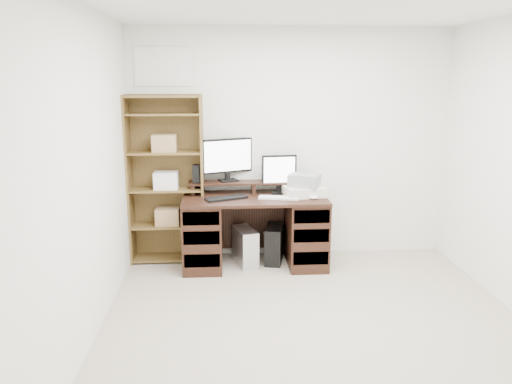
{
  "coord_description": "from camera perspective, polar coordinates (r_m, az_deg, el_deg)",
  "views": [
    {
      "loc": [
        -0.73,
        -3.43,
        1.98
      ],
      "look_at": [
        -0.41,
        1.43,
        0.85
      ],
      "focal_mm": 35.0,
      "sensor_mm": 36.0,
      "label": 1
    }
  ],
  "objects": [
    {
      "name": "tower_silver",
      "position": [
        5.38,
        -1.24,
        -6.26
      ],
      "size": [
        0.28,
        0.43,
        0.4
      ],
      "primitive_type": "cube",
      "rotation": [
        0.0,
        0.0,
        0.28
      ],
      "color": "#BBBDC2",
      "rests_on": "ground"
    },
    {
      "name": "speaker",
      "position": [
        5.36,
        -6.78,
        2.1
      ],
      "size": [
        0.09,
        0.09,
        0.2
      ],
      "primitive_type": "cube",
      "rotation": [
        0.0,
        0.0,
        -0.2
      ],
      "color": "black",
      "rests_on": "riser_shelf"
    },
    {
      "name": "printer",
      "position": [
        5.27,
        5.53,
        0.09
      ],
      "size": [
        0.45,
        0.37,
        0.1
      ],
      "primitive_type": "cube",
      "rotation": [
        0.0,
        0.0,
        0.18
      ],
      "color": "beige",
      "rests_on": "desk"
    },
    {
      "name": "bookshelf",
      "position": [
        5.42,
        -10.21,
        1.57
      ],
      "size": [
        0.8,
        0.3,
        1.8
      ],
      "color": "brown",
      "rests_on": "ground"
    },
    {
      "name": "keyboard_white",
      "position": [
        5.15,
        2.6,
        -0.65
      ],
      "size": [
        0.43,
        0.21,
        0.02
      ],
      "primitive_type": "cube",
      "rotation": [
        0.0,
        0.0,
        -0.21
      ],
      "color": "white",
      "rests_on": "desk"
    },
    {
      "name": "basket",
      "position": [
        5.25,
        5.55,
        1.33
      ],
      "size": [
        0.37,
        0.33,
        0.13
      ],
      "primitive_type": "cube",
      "rotation": [
        0.0,
        0.0,
        -0.43
      ],
      "color": "gray",
      "rests_on": "printer"
    },
    {
      "name": "tower_black",
      "position": [
        5.47,
        2.1,
        -5.95
      ],
      "size": [
        0.25,
        0.43,
        0.4
      ],
      "rotation": [
        0.0,
        0.0,
        -0.2
      ],
      "color": "black",
      "rests_on": "ground"
    },
    {
      "name": "monitor_wide",
      "position": [
        5.4,
        -3.29,
        3.97
      ],
      "size": [
        0.55,
        0.25,
        0.46
      ],
      "rotation": [
        0.0,
        0.0,
        0.39
      ],
      "color": "black",
      "rests_on": "riser_shelf"
    },
    {
      "name": "monitor_small",
      "position": [
        5.36,
        2.66,
        2.24
      ],
      "size": [
        0.38,
        0.15,
        0.41
      ],
      "rotation": [
        0.0,
        0.0,
        0.09
      ],
      "color": "black",
      "rests_on": "desk"
    },
    {
      "name": "room",
      "position": [
        3.58,
        8.08,
        1.19
      ],
      "size": [
        3.54,
        4.04,
        2.54
      ],
      "color": "#B3A58F",
      "rests_on": "ground"
    },
    {
      "name": "desk",
      "position": [
        5.32,
        -0.15,
        -4.32
      ],
      "size": [
        1.5,
        0.7,
        0.75
      ],
      "color": "black",
      "rests_on": "ground"
    },
    {
      "name": "keyboard_black",
      "position": [
        5.12,
        -3.42,
        -0.7
      ],
      "size": [
        0.45,
        0.3,
        0.02
      ],
      "primitive_type": "cube",
      "rotation": [
        0.0,
        0.0,
        0.41
      ],
      "color": "black",
      "rests_on": "desk"
    },
    {
      "name": "mouse",
      "position": [
        5.15,
        6.62,
        -0.62
      ],
      "size": [
        0.1,
        0.07,
        0.04
      ],
      "primitive_type": "ellipsoid",
      "rotation": [
        0.0,
        0.0,
        0.08
      ],
      "color": "white",
      "rests_on": "desk"
    },
    {
      "name": "riser_shelf",
      "position": [
        5.41,
        -0.29,
        0.94
      ],
      "size": [
        1.4,
        0.22,
        0.12
      ],
      "color": "black",
      "rests_on": "desk"
    }
  ]
}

